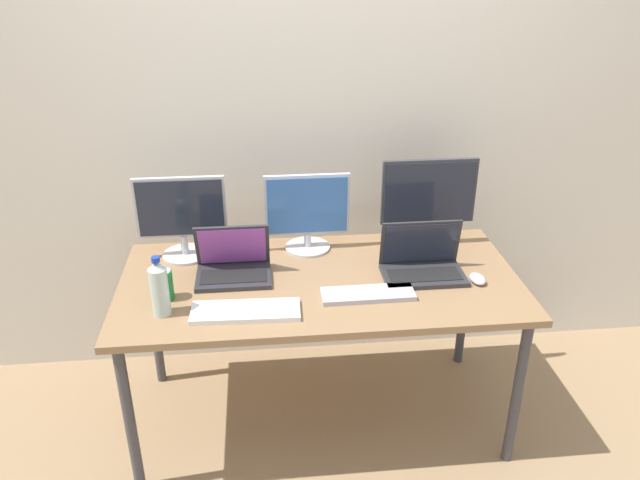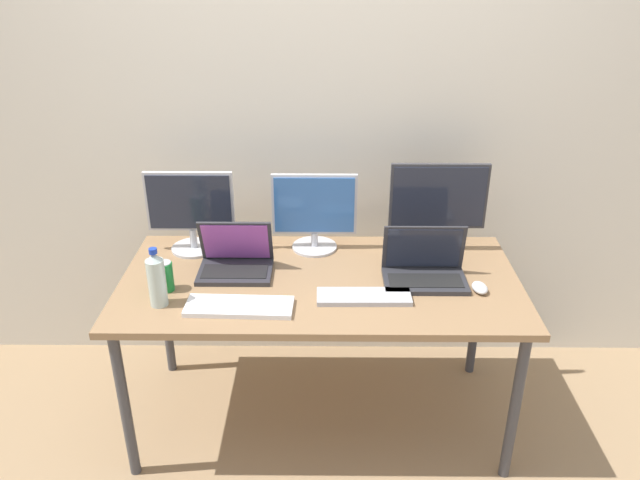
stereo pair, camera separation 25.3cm
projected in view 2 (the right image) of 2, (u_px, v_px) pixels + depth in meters
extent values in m
plane|color=#9E7F5B|center=(320.00, 415.00, 2.93)|extent=(16.00, 16.00, 0.00)
cube|color=silver|center=(321.00, 111.00, 2.89)|extent=(7.00, 0.08, 2.60)
cylinder|color=#424247|center=(125.00, 405.00, 2.47)|extent=(0.04, 0.04, 0.71)
cylinder|color=#424247|center=(515.00, 408.00, 2.46)|extent=(0.04, 0.04, 0.71)
cylinder|color=#424247|center=(165.00, 311.00, 3.10)|extent=(0.04, 0.04, 0.71)
cylinder|color=#424247|center=(477.00, 312.00, 3.08)|extent=(0.04, 0.04, 0.71)
cube|color=#93704C|center=(320.00, 282.00, 2.62)|extent=(1.67, 0.81, 0.03)
cylinder|color=silver|center=(194.00, 248.00, 2.85)|extent=(0.21, 0.21, 0.01)
cylinder|color=silver|center=(193.00, 238.00, 2.83)|extent=(0.03, 0.03, 0.09)
cube|color=silver|center=(190.00, 201.00, 2.75)|extent=(0.39, 0.02, 0.27)
cube|color=#232838|center=(189.00, 202.00, 2.74)|extent=(0.37, 0.01, 0.25)
cylinder|color=silver|center=(315.00, 247.00, 2.86)|extent=(0.21, 0.21, 0.01)
cylinder|color=silver|center=(314.00, 239.00, 2.85)|extent=(0.03, 0.03, 0.06)
cube|color=silver|center=(314.00, 204.00, 2.77)|extent=(0.38, 0.02, 0.28)
cube|color=#3366B2|center=(314.00, 205.00, 2.76)|extent=(0.36, 0.01, 0.26)
cylinder|color=#38383D|center=(434.00, 248.00, 2.85)|extent=(0.18, 0.18, 0.01)
cylinder|color=#38383D|center=(435.00, 237.00, 2.83)|extent=(0.03, 0.03, 0.10)
cube|color=#38383D|center=(438.00, 196.00, 2.74)|extent=(0.43, 0.02, 0.30)
cube|color=#232838|center=(439.00, 197.00, 2.73)|extent=(0.41, 0.01, 0.28)
cube|color=#2D2D33|center=(235.00, 272.00, 2.64)|extent=(0.31, 0.22, 0.02)
cube|color=black|center=(235.00, 271.00, 2.62)|extent=(0.27, 0.12, 0.00)
cube|color=#2D2D33|center=(236.00, 241.00, 2.65)|extent=(0.31, 0.09, 0.21)
cube|color=#A54CB2|center=(236.00, 242.00, 2.65)|extent=(0.28, 0.07, 0.19)
cube|color=#2D2D33|center=(425.00, 281.00, 2.57)|extent=(0.34, 0.21, 0.02)
cube|color=black|center=(425.00, 280.00, 2.55)|extent=(0.30, 0.11, 0.00)
cube|color=#2D2D33|center=(424.00, 247.00, 2.60)|extent=(0.34, 0.04, 0.21)
cube|color=#232838|center=(424.00, 248.00, 2.59)|extent=(0.31, 0.03, 0.18)
cube|color=white|center=(239.00, 307.00, 2.39)|extent=(0.42, 0.16, 0.02)
cube|color=#B2B2B7|center=(364.00, 297.00, 2.46)|extent=(0.37, 0.12, 0.02)
ellipsoid|color=silver|center=(480.00, 288.00, 2.51)|extent=(0.07, 0.10, 0.03)
cylinder|color=silver|center=(157.00, 283.00, 2.38)|extent=(0.07, 0.07, 0.19)
cone|color=silver|center=(154.00, 257.00, 2.34)|extent=(0.06, 0.06, 0.03)
cylinder|color=#1938B2|center=(153.00, 251.00, 2.32)|extent=(0.03, 0.03, 0.02)
cylinder|color=#197F33|center=(165.00, 277.00, 2.50)|extent=(0.07, 0.07, 0.12)
cylinder|color=silver|center=(163.00, 263.00, 2.47)|extent=(0.06, 0.06, 0.00)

